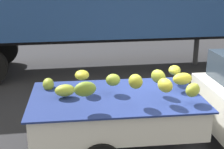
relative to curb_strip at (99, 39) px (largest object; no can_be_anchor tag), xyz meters
The scene contains 2 objects.
ground 10.21m from the curb_strip, 90.00° to the right, with size 220.00×220.00×0.00m, color #28282B.
curb_strip is the anchor object (origin of this frame).
Camera 1 is at (-2.41, -5.11, 3.10)m, focal length 50.38 mm.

